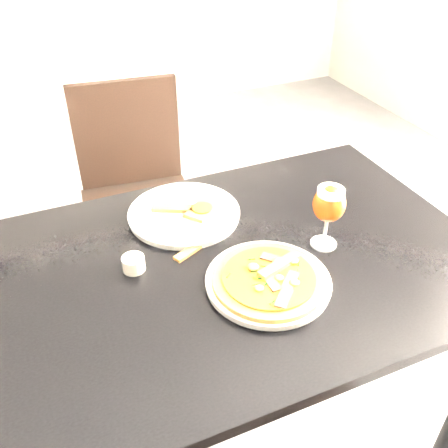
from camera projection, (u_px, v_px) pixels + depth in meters
name	position (u px, v px, depth m)	size (l,w,h in m)	color
dining_table	(236.00, 287.00, 1.25)	(1.21, 0.81, 0.75)	black
chair_far	(137.00, 194.00, 1.91)	(0.46, 0.46, 0.90)	black
plate_main	(268.00, 282.00, 1.12)	(0.28, 0.28, 0.01)	silver
pizza	(269.00, 278.00, 1.11)	(0.25, 0.25, 0.03)	#A16726
plate_second	(184.00, 214.00, 1.34)	(0.30, 0.30, 0.02)	silver
crust_scraps	(193.00, 209.00, 1.33)	(0.18, 0.13, 0.01)	#A16726
loose_crust	(191.00, 250.00, 1.22)	(0.10, 0.02, 0.01)	#A16726
sauce_cup	(134.00, 263.00, 1.16)	(0.05, 0.05, 0.04)	beige
beer_glass	(329.00, 204.00, 1.18)	(0.08, 0.08, 0.17)	#B4B8BD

